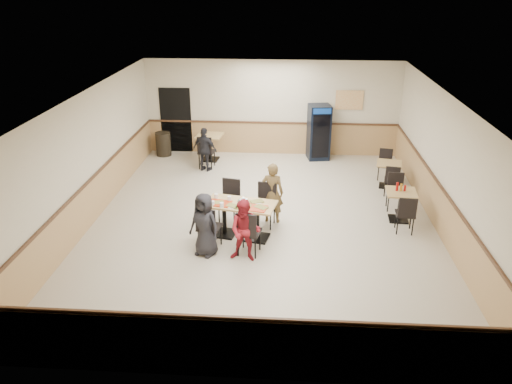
# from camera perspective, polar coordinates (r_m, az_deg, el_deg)

# --- Properties ---
(ground) EXTENTS (10.00, 10.00, 0.00)m
(ground) POSITION_cam_1_polar(r_m,az_deg,el_deg) (11.80, 0.79, -3.42)
(ground) COLOR beige
(ground) RESTS_ON ground
(room_shell) EXTENTS (10.00, 10.00, 10.00)m
(room_shell) POSITION_cam_1_polar(r_m,az_deg,el_deg) (13.95, 8.70, 3.25)
(room_shell) COLOR silver
(room_shell) RESTS_ON ground
(main_table) EXTENTS (1.63, 1.04, 0.81)m
(main_table) POSITION_cam_1_polar(r_m,az_deg,el_deg) (10.92, -1.77, -2.59)
(main_table) COLOR black
(main_table) RESTS_ON ground
(main_chairs) EXTENTS (1.66, 2.00, 1.03)m
(main_chairs) POSITION_cam_1_polar(r_m,az_deg,el_deg) (10.95, -2.04, -2.68)
(main_chairs) COLOR black
(main_chairs) RESTS_ON ground
(diner_woman_left) EXTENTS (0.78, 0.67, 1.36)m
(diner_woman_left) POSITION_cam_1_polar(r_m,az_deg,el_deg) (10.23, -5.90, -3.73)
(diner_woman_left) COLOR black
(diner_woman_left) RESTS_ON ground
(diner_woman_right) EXTENTS (0.71, 0.60, 1.32)m
(diner_woman_right) POSITION_cam_1_polar(r_m,az_deg,el_deg) (9.99, -1.24, -4.45)
(diner_woman_right) COLOR maroon
(diner_woman_right) RESTS_ON ground
(diner_man_opposite) EXTENTS (0.56, 0.40, 1.45)m
(diner_man_opposite) POSITION_cam_1_polar(r_m,az_deg,el_deg) (11.53, 1.86, -0.10)
(diner_man_opposite) COLOR brown
(diner_man_opposite) RESTS_ON ground
(lone_diner) EXTENTS (0.83, 0.56, 1.31)m
(lone_diner) POSITION_cam_1_polar(r_m,az_deg,el_deg) (14.75, -5.86, 4.84)
(lone_diner) COLOR black
(lone_diner) RESTS_ON ground
(tabletop_clutter) EXTENTS (1.35, 0.72, 0.12)m
(tabletop_clutter) POSITION_cam_1_polar(r_m,az_deg,el_deg) (10.72, -2.12, -1.36)
(tabletop_clutter) COLOR #BA2C0C
(tabletop_clutter) RESTS_ON main_table
(side_table_near) EXTENTS (0.73, 0.73, 0.73)m
(side_table_near) POSITION_cam_1_polar(r_m,az_deg,el_deg) (12.16, 16.17, -1.01)
(side_table_near) COLOR black
(side_table_near) RESTS_ON ground
(side_table_near_chair_south) EXTENTS (0.46, 0.46, 0.93)m
(side_table_near_chair_south) POSITION_cam_1_polar(r_m,az_deg,el_deg) (11.65, 16.70, -2.31)
(side_table_near_chair_south) COLOR black
(side_table_near_chair_south) RESTS_ON ground
(side_table_near_chair_north) EXTENTS (0.46, 0.46, 0.93)m
(side_table_near_chair_north) POSITION_cam_1_polar(r_m,az_deg,el_deg) (12.69, 15.65, -0.01)
(side_table_near_chair_north) COLOR black
(side_table_near_chair_north) RESTS_ON ground
(side_table_far) EXTENTS (0.76, 0.76, 0.69)m
(side_table_far) POSITION_cam_1_polar(r_m,az_deg,el_deg) (14.05, 14.89, 2.35)
(side_table_far) COLOR black
(side_table_far) RESTS_ON ground
(side_table_far_chair_south) EXTENTS (0.48, 0.48, 0.88)m
(side_table_far_chair_south) POSITION_cam_1_polar(r_m,az_deg,el_deg) (13.55, 15.28, 1.41)
(side_table_far_chair_south) COLOR black
(side_table_far_chair_south) RESTS_ON ground
(side_table_far_chair_north) EXTENTS (0.48, 0.48, 0.88)m
(side_table_far_chair_north) POSITION_cam_1_polar(r_m,az_deg,el_deg) (14.56, 14.51, 3.05)
(side_table_far_chair_north) COLOR black
(side_table_far_chair_north) RESTS_ON ground
(condiment_caddy) EXTENTS (0.23, 0.06, 0.20)m
(condiment_caddy) POSITION_cam_1_polar(r_m,az_deg,el_deg) (12.07, 16.15, 0.53)
(condiment_caddy) COLOR #9D0D0B
(condiment_caddy) RESTS_ON side_table_near
(back_table) EXTENTS (0.84, 0.84, 0.82)m
(back_table) POSITION_cam_1_polar(r_m,az_deg,el_deg) (15.66, -5.29, 5.56)
(back_table) COLOR black
(back_table) RESTS_ON ground
(back_table_chair_lone) EXTENTS (0.53, 0.53, 1.04)m
(back_table_chair_lone) POSITION_cam_1_polar(r_m,az_deg,el_deg) (15.05, -5.67, 4.70)
(back_table_chair_lone) COLOR black
(back_table_chair_lone) RESTS_ON ground
(pepsi_cooler) EXTENTS (0.75, 0.75, 1.72)m
(pepsi_cooler) POSITION_cam_1_polar(r_m,az_deg,el_deg) (15.77, 7.19, 6.80)
(pepsi_cooler) COLOR black
(pepsi_cooler) RESTS_ON ground
(trash_bin) EXTENTS (0.48, 0.48, 0.75)m
(trash_bin) POSITION_cam_1_polar(r_m,az_deg,el_deg) (16.35, -10.55, 5.42)
(trash_bin) COLOR black
(trash_bin) RESTS_ON ground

